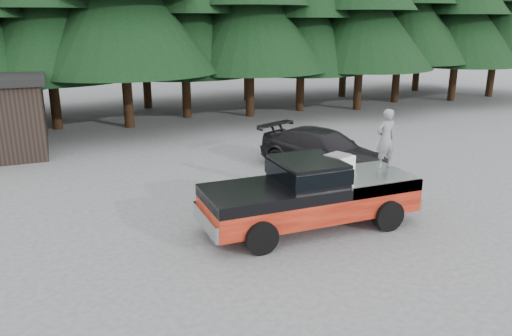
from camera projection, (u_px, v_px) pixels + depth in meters
name	position (u px, v px, depth m)	size (l,w,h in m)	color
ground	(248.00, 226.00, 13.70)	(120.00, 120.00, 0.00)	#4A4A4D
pickup_truck	(310.00, 204.00, 13.49)	(6.00, 2.04, 1.33)	red
truck_cab	(308.00, 170.00, 13.17)	(1.66, 1.90, 0.59)	black
air_compressor	(337.00, 166.00, 13.61)	(0.80, 0.66, 0.55)	silver
man_on_bed	(386.00, 139.00, 14.20)	(0.63, 0.41, 1.72)	slate
parked_car	(324.00, 151.00, 18.47)	(2.15, 5.28, 1.53)	black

